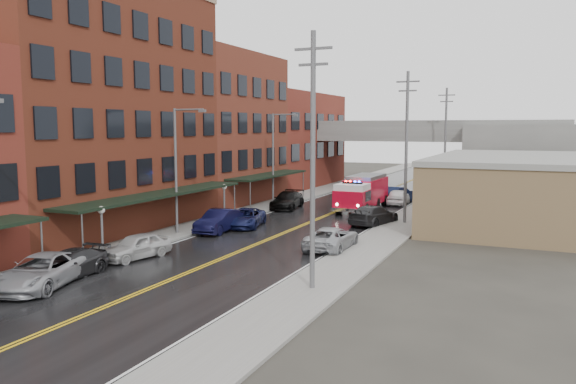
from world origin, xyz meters
The scene contains 31 objects.
road centered at (0.00, 30.00, 0.01)m, with size 11.00×160.00×0.02m, color black.
sidewalk_left centered at (-7.30, 30.00, 0.07)m, with size 3.00×160.00×0.15m, color slate.
sidewalk_right centered at (7.30, 30.00, 0.07)m, with size 3.00×160.00×0.15m, color slate.
curb_left centered at (-5.65, 30.00, 0.07)m, with size 0.30×160.00×0.15m, color gray.
curb_right centered at (5.65, 30.00, 0.07)m, with size 0.30×160.00×0.15m, color gray.
brick_building_b centered at (-13.30, 23.00, 9.00)m, with size 9.00×20.00×18.00m, color #5F2819.
brick_building_c centered at (-13.30, 40.50, 7.50)m, with size 9.00×15.00×15.00m, color maroon.
brick_building_far centered at (-13.30, 58.00, 6.00)m, with size 9.00×20.00×12.00m, color maroon.
tan_building centered at (16.00, 40.00, 2.50)m, with size 14.00×22.00×5.00m, color olive.
right_far_block centered at (18.00, 70.00, 4.00)m, with size 18.00×30.00×8.00m, color slate.
awning_1 centered at (-7.49, 23.00, 2.99)m, with size 2.60×18.00×3.09m.
awning_2 centered at (-7.49, 40.50, 2.99)m, with size 2.60×13.00×3.09m.
globe_lamp_1 centered at (-6.40, 16.00, 2.31)m, with size 0.44×0.44×3.12m.
globe_lamp_2 centered at (-6.40, 30.00, 2.31)m, with size 0.44×0.44×3.12m.
street_lamp_1 centered at (-6.55, 24.00, 5.19)m, with size 2.64×0.22×9.00m.
street_lamp_2 centered at (-6.55, 40.00, 5.19)m, with size 2.64×0.22×9.00m.
utility_pole_0 centered at (7.20, 15.00, 6.31)m, with size 1.80×0.24×12.00m.
utility_pole_1 centered at (7.20, 35.00, 6.31)m, with size 1.80×0.24×12.00m.
utility_pole_2 centered at (7.20, 55.00, 6.31)m, with size 1.80×0.24×12.00m.
overpass centered at (0.00, 62.00, 5.99)m, with size 40.00×10.00×7.50m.
fire_truck centered at (1.89, 40.96, 1.73)m, with size 3.53×8.75×3.19m.
parked_car_left_2 centered at (-4.92, 10.20, 0.78)m, with size 2.60×5.64×1.57m, color #95979C.
parked_car_left_3 centered at (-5.00, 11.97, 0.70)m, with size 1.96×4.83×1.40m, color #232325.
parked_car_left_4 centered at (-4.59, 16.80, 0.75)m, with size 1.76×4.38×1.49m, color #B6B6B6.
parked_car_left_5 centered at (-4.57, 26.14, 0.83)m, with size 1.75×5.03×1.66m, color black.
parked_car_left_6 centered at (-3.80, 28.80, 0.71)m, with size 2.34×5.08×1.41m, color #111641.
parked_car_left_7 centered at (-4.87, 39.10, 0.80)m, with size 2.26×5.55×1.61m, color black.
parked_car_right_0 centered at (5.00, 23.93, 0.71)m, with size 2.37×5.13×1.43m, color #9C9FA4.
parked_car_right_1 centered at (5.00, 33.79, 0.78)m, with size 2.19×5.39×1.56m, color #232325.
parked_car_right_2 centered at (4.13, 46.05, 0.80)m, with size 1.88×4.67×1.59m, color silver.
parked_car_right_3 centered at (3.60, 48.10, 0.80)m, with size 1.70×4.88×1.61m, color black.
Camera 1 is at (16.68, -9.04, 7.67)m, focal length 35.00 mm.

